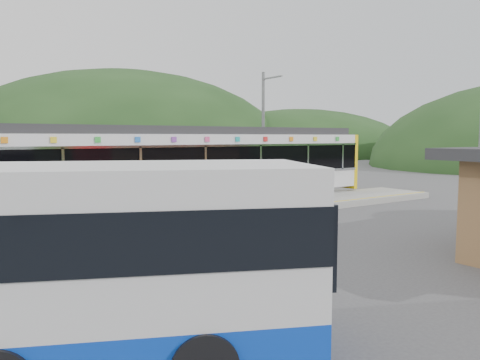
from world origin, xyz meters
TOP-DOWN VIEW (x-y plane):
  - ground at (0.00, 0.00)m, footprint 120.00×120.00m
  - hills at (6.19, 5.29)m, footprint 146.00×149.00m
  - platform at (0.00, 3.30)m, footprint 26.00×3.20m
  - yellow_line at (0.00, 2.00)m, footprint 26.00×0.10m
  - train at (0.31, 6.00)m, footprint 20.44×3.01m
  - catenary_mast_east at (7.00, 8.56)m, footprint 0.18×1.80m

SIDE VIEW (x-z plane):
  - ground at x=0.00m, z-range 0.00..0.00m
  - hills at x=6.19m, z-range -13.00..13.00m
  - platform at x=0.00m, z-range 0.00..0.30m
  - yellow_line at x=0.00m, z-range 0.30..0.31m
  - train at x=0.31m, z-range 0.19..3.93m
  - catenary_mast_east at x=7.00m, z-range 0.15..7.15m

